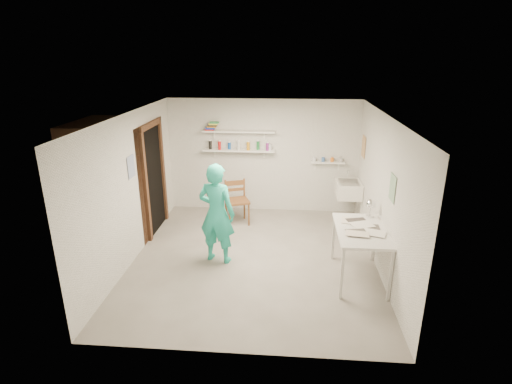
# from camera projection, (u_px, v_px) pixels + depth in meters

# --- Properties ---
(floor) EXTENTS (4.00, 4.50, 0.02)m
(floor) POSITION_uv_depth(u_px,v_px,m) (254.00, 259.00, 6.73)
(floor) COLOR slate
(floor) RESTS_ON ground
(ceiling) EXTENTS (4.00, 4.50, 0.02)m
(ceiling) POSITION_uv_depth(u_px,v_px,m) (254.00, 115.00, 5.93)
(ceiling) COLOR silver
(ceiling) RESTS_ON wall_back
(wall_back) EXTENTS (4.00, 0.02, 2.40)m
(wall_back) POSITION_uv_depth(u_px,v_px,m) (263.00, 156.00, 8.45)
(wall_back) COLOR silver
(wall_back) RESTS_ON ground
(wall_front) EXTENTS (4.00, 0.02, 2.40)m
(wall_front) POSITION_uv_depth(u_px,v_px,m) (236.00, 262.00, 4.20)
(wall_front) COLOR silver
(wall_front) RESTS_ON ground
(wall_left) EXTENTS (0.02, 4.50, 2.40)m
(wall_left) POSITION_uv_depth(u_px,v_px,m) (131.00, 188.00, 6.48)
(wall_left) COLOR silver
(wall_left) RESTS_ON ground
(wall_right) EXTENTS (0.02, 4.50, 2.40)m
(wall_right) POSITION_uv_depth(u_px,v_px,m) (383.00, 195.00, 6.18)
(wall_right) COLOR silver
(wall_right) RESTS_ON ground
(doorway_recess) EXTENTS (0.02, 0.90, 2.00)m
(doorway_recess) POSITION_uv_depth(u_px,v_px,m) (154.00, 180.00, 7.53)
(doorway_recess) COLOR black
(doorway_recess) RESTS_ON wall_left
(corridor_box) EXTENTS (1.40, 1.50, 2.10)m
(corridor_box) POSITION_uv_depth(u_px,v_px,m) (117.00, 177.00, 7.57)
(corridor_box) COLOR brown
(corridor_box) RESTS_ON ground
(door_lintel) EXTENTS (0.06, 1.05, 0.10)m
(door_lintel) POSITION_uv_depth(u_px,v_px,m) (150.00, 125.00, 7.18)
(door_lintel) COLOR brown
(door_lintel) RESTS_ON wall_left
(door_jamb_near) EXTENTS (0.06, 0.10, 2.00)m
(door_jamb_near) POSITION_uv_depth(u_px,v_px,m) (146.00, 189.00, 7.06)
(door_jamb_near) COLOR brown
(door_jamb_near) RESTS_ON ground
(door_jamb_far) EXTENTS (0.06, 0.10, 2.00)m
(door_jamb_far) POSITION_uv_depth(u_px,v_px,m) (163.00, 173.00, 8.00)
(door_jamb_far) COLOR brown
(door_jamb_far) RESTS_ON ground
(shelf_lower) EXTENTS (1.50, 0.22, 0.03)m
(shelf_lower) POSITION_uv_depth(u_px,v_px,m) (239.00, 150.00, 8.32)
(shelf_lower) COLOR white
(shelf_lower) RESTS_ON wall_back
(shelf_upper) EXTENTS (1.50, 0.22, 0.03)m
(shelf_upper) POSITION_uv_depth(u_px,v_px,m) (239.00, 131.00, 8.19)
(shelf_upper) COLOR white
(shelf_upper) RESTS_ON wall_back
(ledge_shelf) EXTENTS (0.70, 0.14, 0.03)m
(ledge_shelf) POSITION_uv_depth(u_px,v_px,m) (327.00, 162.00, 8.29)
(ledge_shelf) COLOR white
(ledge_shelf) RESTS_ON wall_back
(poster_left) EXTENTS (0.01, 0.28, 0.36)m
(poster_left) POSITION_uv_depth(u_px,v_px,m) (131.00, 167.00, 6.41)
(poster_left) COLOR #334C7F
(poster_left) RESTS_ON wall_left
(poster_right_a) EXTENTS (0.01, 0.34, 0.42)m
(poster_right_a) POSITION_uv_depth(u_px,v_px,m) (364.00, 147.00, 7.75)
(poster_right_a) COLOR #995933
(poster_right_a) RESTS_ON wall_right
(poster_right_b) EXTENTS (0.01, 0.30, 0.38)m
(poster_right_b) POSITION_uv_depth(u_px,v_px,m) (392.00, 188.00, 5.56)
(poster_right_b) COLOR #3F724C
(poster_right_b) RESTS_ON wall_right
(belfast_sink) EXTENTS (0.48, 0.60, 0.30)m
(belfast_sink) POSITION_uv_depth(u_px,v_px,m) (349.00, 189.00, 7.96)
(belfast_sink) COLOR white
(belfast_sink) RESTS_ON wall_right
(man) EXTENTS (0.69, 0.54, 1.67)m
(man) POSITION_uv_depth(u_px,v_px,m) (217.00, 214.00, 6.41)
(man) COLOR #23B299
(man) RESTS_ON ground
(wall_clock) EXTENTS (0.30, 0.11, 0.30)m
(wall_clock) POSITION_uv_depth(u_px,v_px,m) (215.00, 193.00, 6.52)
(wall_clock) COLOR #EFE9A3
(wall_clock) RESTS_ON man
(wooden_chair) EXTENTS (0.57, 0.55, 0.96)m
(wooden_chair) POSITION_uv_depth(u_px,v_px,m) (237.00, 201.00, 7.96)
(wooden_chair) COLOR brown
(wooden_chair) RESTS_ON ground
(work_table) EXTENTS (0.74, 1.23, 0.82)m
(work_table) POSITION_uv_depth(u_px,v_px,m) (359.00, 254.00, 6.03)
(work_table) COLOR silver
(work_table) RESTS_ON ground
(desk_lamp) EXTENTS (0.15, 0.15, 0.15)m
(desk_lamp) POSITION_uv_depth(u_px,v_px,m) (371.00, 204.00, 6.26)
(desk_lamp) COLOR silver
(desk_lamp) RESTS_ON work_table
(spray_cans) EXTENTS (1.26, 0.06, 0.17)m
(spray_cans) POSITION_uv_depth(u_px,v_px,m) (239.00, 146.00, 8.29)
(spray_cans) COLOR black
(spray_cans) RESTS_ON shelf_lower
(book_stack) EXTENTS (0.28, 0.14, 0.17)m
(book_stack) POSITION_uv_depth(u_px,v_px,m) (212.00, 126.00, 8.19)
(book_stack) COLOR red
(book_stack) RESTS_ON shelf_upper
(ledge_pots) EXTENTS (0.48, 0.07, 0.09)m
(ledge_pots) POSITION_uv_depth(u_px,v_px,m) (328.00, 160.00, 8.27)
(ledge_pots) COLOR silver
(ledge_pots) RESTS_ON ledge_shelf
(papers) EXTENTS (0.30, 0.22, 0.03)m
(papers) POSITION_uv_depth(u_px,v_px,m) (362.00, 228.00, 5.88)
(papers) COLOR silver
(papers) RESTS_ON work_table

